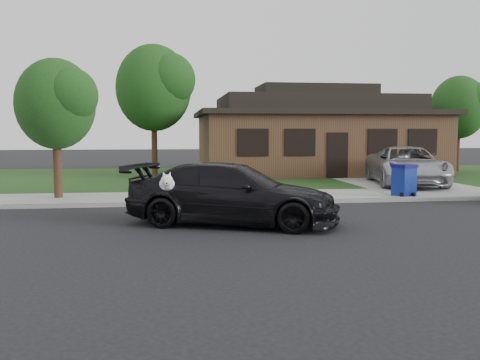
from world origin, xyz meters
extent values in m
plane|color=black|center=(0.00, 0.00, 0.00)|extent=(120.00, 120.00, 0.00)
cube|color=gray|center=(0.00, 5.00, 0.06)|extent=(60.00, 3.00, 0.12)
cube|color=gray|center=(0.00, 3.50, 0.06)|extent=(60.00, 0.12, 0.12)
cube|color=#193814|center=(0.00, 13.00, 0.07)|extent=(60.00, 13.00, 0.13)
cube|color=gray|center=(6.00, 10.00, 0.07)|extent=(4.50, 13.00, 0.14)
imported|color=black|center=(-2.28, -0.08, 0.77)|extent=(5.69, 3.90, 1.53)
ellipsoid|color=white|center=(-3.89, -1.05, 1.13)|extent=(0.34, 0.40, 0.30)
sphere|color=white|center=(-3.89, -1.28, 1.23)|extent=(0.26, 0.26, 0.26)
cube|color=white|center=(-3.89, -1.40, 1.18)|extent=(0.09, 0.12, 0.08)
sphere|color=black|center=(-3.89, -1.46, 1.18)|extent=(0.04, 0.04, 0.04)
cone|color=white|center=(-3.96, -1.23, 1.36)|extent=(0.11, 0.11, 0.14)
cone|color=white|center=(-3.83, -1.23, 1.36)|extent=(0.11, 0.11, 0.14)
imported|color=#ABADB2|center=(5.86, 7.66, 0.92)|extent=(3.73, 6.06, 1.57)
cube|color=navy|center=(4.10, 4.02, 0.61)|extent=(0.78, 0.78, 0.98)
cube|color=#070651|center=(4.10, 4.02, 1.15)|extent=(0.86, 0.86, 0.11)
cylinder|color=black|center=(3.88, 3.72, 0.20)|extent=(0.11, 0.16, 0.15)
cylinder|color=black|center=(4.31, 3.72, 0.20)|extent=(0.11, 0.16, 0.15)
cube|color=#422B1C|center=(4.00, 15.00, 1.63)|extent=(12.00, 8.00, 3.00)
cube|color=black|center=(4.00, 15.00, 3.25)|extent=(12.60, 8.60, 0.25)
cube|color=black|center=(4.00, 15.00, 3.78)|extent=(10.00, 6.50, 0.80)
cube|color=black|center=(4.00, 15.00, 4.48)|extent=(6.00, 3.50, 0.60)
cube|color=black|center=(4.00, 10.97, 1.23)|extent=(1.00, 0.06, 2.10)
cube|color=black|center=(0.00, 10.97, 1.83)|extent=(1.30, 0.05, 1.10)
cube|color=black|center=(2.20, 10.97, 1.83)|extent=(1.30, 0.05, 1.10)
cube|color=black|center=(6.20, 10.97, 1.83)|extent=(1.30, 0.05, 1.10)
cube|color=black|center=(8.20, 10.97, 1.83)|extent=(1.30, 0.05, 1.10)
cylinder|color=#332114|center=(-4.50, 13.00, 1.37)|extent=(0.28, 0.28, 2.48)
ellipsoid|color=#143811|center=(-4.50, 13.00, 4.41)|extent=(3.60, 3.60, 4.14)
sphere|color=#26591E|center=(-3.78, 12.46, 4.77)|extent=(2.52, 2.52, 2.52)
cylinder|color=#332114|center=(12.00, 14.50, 1.14)|extent=(0.28, 0.28, 2.03)
ellipsoid|color=#143811|center=(12.00, 14.50, 3.65)|extent=(3.00, 3.00, 3.45)
sphere|color=#26591E|center=(12.60, 14.05, 3.95)|extent=(2.10, 2.10, 2.10)
cylinder|color=#332114|center=(-7.50, 5.20, 1.02)|extent=(0.28, 0.28, 1.80)
ellipsoid|color=#143811|center=(-7.50, 5.20, 3.22)|extent=(2.60, 2.60, 2.99)
sphere|color=#26591E|center=(-6.98, 4.81, 3.48)|extent=(1.82, 1.82, 1.82)
camera|label=1|loc=(-3.86, -13.16, 2.29)|focal=40.00mm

